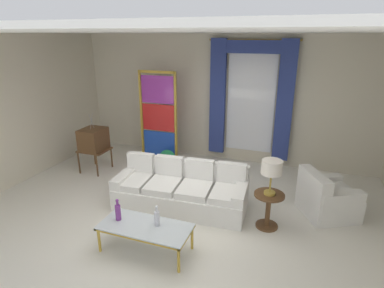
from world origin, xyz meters
TOP-DOWN VIEW (x-y plane):
  - ground_plane at (0.00, 0.00)m, footprint 16.00×16.00m
  - wall_rear at (0.00, 3.06)m, footprint 8.00×0.12m
  - wall_left at (-3.66, 0.60)m, footprint 0.12×7.00m
  - ceiling_slab at (0.00, 0.80)m, footprint 8.00×7.60m
  - curtained_window at (0.68, 2.89)m, footprint 2.00×0.17m
  - couch_white_long at (-0.05, 0.47)m, footprint 2.39×1.08m
  - coffee_table at (-0.06, -0.91)m, footprint 1.31×0.59m
  - bottle_blue_decanter at (-0.50, -0.90)m, footprint 0.08×0.08m
  - bottle_crystal_tall at (0.10, -0.84)m, footprint 0.08×0.08m
  - vintage_tv at (-2.50, 1.24)m, footprint 0.62×0.60m
  - armchair_white at (2.40, 1.02)m, footprint 1.10×1.09m
  - stained_glass_divider at (-1.37, 2.27)m, footprint 0.95×0.05m
  - peacock_figurine at (-1.02, 1.85)m, footprint 0.44×0.60m
  - round_side_table at (1.51, 0.30)m, footprint 0.48×0.48m
  - table_lamp_brass at (1.51, 0.30)m, footprint 0.32×0.32m

SIDE VIEW (x-z plane):
  - ground_plane at x=0.00m, z-range 0.00..0.00m
  - peacock_figurine at x=-1.02m, z-range -0.03..0.47m
  - armchair_white at x=2.40m, z-range -0.11..0.69m
  - couch_white_long at x=-0.05m, z-range -0.12..0.74m
  - round_side_table at x=1.51m, z-range 0.06..0.65m
  - coffee_table at x=-0.06m, z-range 0.17..0.58m
  - bottle_crystal_tall at x=0.10m, z-range 0.38..0.70m
  - bottle_blue_decanter at x=-0.50m, z-range 0.38..0.71m
  - vintage_tv at x=-2.50m, z-range 0.06..1.40m
  - table_lamp_brass at x=1.51m, z-range 0.74..1.31m
  - stained_glass_divider at x=-1.37m, z-range -0.04..2.16m
  - wall_rear at x=0.00m, z-range 0.00..3.00m
  - wall_left at x=-3.66m, z-range 0.00..3.00m
  - curtained_window at x=0.68m, z-range 0.39..3.09m
  - ceiling_slab at x=0.00m, z-range 3.00..3.04m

